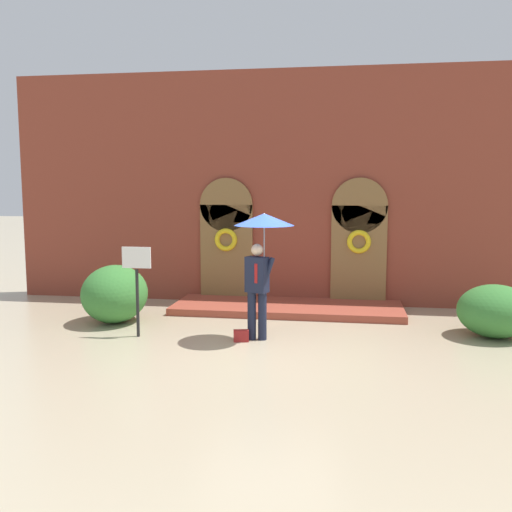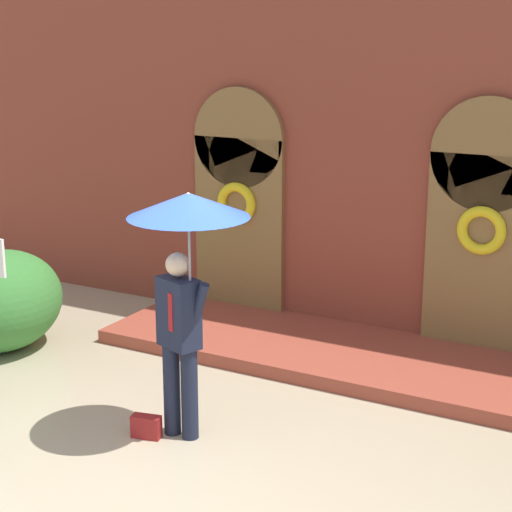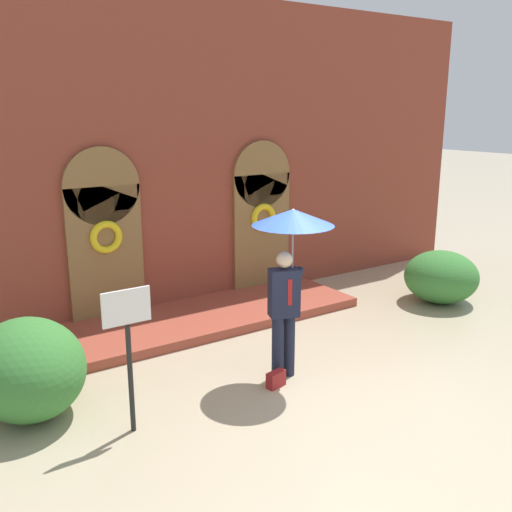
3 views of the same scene
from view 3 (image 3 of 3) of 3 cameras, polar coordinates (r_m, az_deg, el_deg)
ground_plane at (r=7.96m, az=7.03°, el=-12.78°), size 80.00×80.00×0.00m
building_facade at (r=10.60m, az=-7.44°, el=9.20°), size 14.00×2.30×5.60m
person_with_umbrella at (r=7.58m, az=3.48°, el=1.35°), size 1.10×1.10×2.36m
handbag at (r=7.84m, az=2.01°, el=-12.21°), size 0.30×0.18×0.22m
sign_post at (r=6.58m, az=-12.67°, el=-7.93°), size 0.56×0.06×1.72m
shrub_left at (r=7.50m, az=-21.86°, el=-10.42°), size 1.34×1.58×1.21m
shrub_right at (r=11.55m, az=18.03°, el=-1.98°), size 1.41×1.39×1.00m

